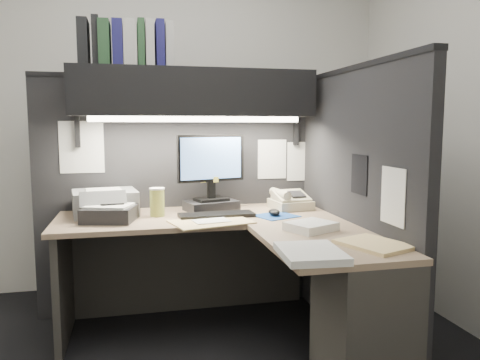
# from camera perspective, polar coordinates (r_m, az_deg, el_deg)

# --- Properties ---
(wall_back) EXTENTS (3.50, 0.04, 2.70)m
(wall_back) POSITION_cam_1_polar(r_m,az_deg,el_deg) (3.83, -8.90, 7.47)
(wall_back) COLOR silver
(wall_back) RESTS_ON floor
(wall_front) EXTENTS (3.50, 0.04, 2.70)m
(wall_front) POSITION_cam_1_polar(r_m,az_deg,el_deg) (0.87, 5.93, 10.54)
(wall_front) COLOR silver
(wall_front) RESTS_ON floor
(partition_back) EXTENTS (1.90, 0.06, 1.60)m
(partition_back) POSITION_cam_1_polar(r_m,az_deg,el_deg) (3.30, -7.49, -1.95)
(partition_back) COLOR black
(partition_back) RESTS_ON floor
(partition_right) EXTENTS (0.06, 1.50, 1.60)m
(partition_right) POSITION_cam_1_polar(r_m,az_deg,el_deg) (2.84, 13.56, -3.48)
(partition_right) COLOR black
(partition_right) RESTS_ON floor
(desk) EXTENTS (1.70, 1.53, 0.73)m
(desk) POSITION_cam_1_polar(r_m,az_deg,el_deg) (2.56, 3.79, -12.66)
(desk) COLOR #9C7B63
(desk) RESTS_ON floor
(overhead_shelf) EXTENTS (1.55, 0.34, 0.30)m
(overhead_shelf) POSITION_cam_1_polar(r_m,az_deg,el_deg) (3.10, -5.59, 10.50)
(overhead_shelf) COLOR black
(overhead_shelf) RESTS_ON partition_back
(task_light_tube) EXTENTS (1.32, 0.04, 0.04)m
(task_light_tube) POSITION_cam_1_polar(r_m,az_deg,el_deg) (2.95, -5.19, 7.40)
(task_light_tube) COLOR white
(task_light_tube) RESTS_ON overhead_shelf
(monitor) EXTENTS (0.46, 0.28, 0.50)m
(monitor) POSITION_cam_1_polar(r_m,az_deg,el_deg) (3.08, -3.53, -0.07)
(monitor) COLOR black
(monitor) RESTS_ON desk
(keyboard) EXTENTS (0.47, 0.17, 0.02)m
(keyboard) POSITION_cam_1_polar(r_m,az_deg,el_deg) (2.90, -2.88, -4.28)
(keyboard) COLOR black
(keyboard) RESTS_ON desk
(mousepad) EXTENTS (0.30, 0.29, 0.00)m
(mousepad) POSITION_cam_1_polar(r_m,az_deg,el_deg) (2.92, 4.40, -4.38)
(mousepad) COLOR navy
(mousepad) RESTS_ON desk
(mouse) EXTENTS (0.07, 0.11, 0.04)m
(mouse) POSITION_cam_1_polar(r_m,az_deg,el_deg) (2.92, 4.20, -3.93)
(mouse) COLOR black
(mouse) RESTS_ON mousepad
(telephone) EXTENTS (0.27, 0.28, 0.10)m
(telephone) POSITION_cam_1_polar(r_m,az_deg,el_deg) (3.18, 6.17, -2.63)
(telephone) COLOR #C0B793
(telephone) RESTS_ON desk
(coffee_cup) EXTENTS (0.11, 0.11, 0.17)m
(coffee_cup) POSITION_cam_1_polar(r_m,az_deg,el_deg) (2.95, -10.07, -2.76)
(coffee_cup) COLOR #BDB24B
(coffee_cup) RESTS_ON desk
(printer) EXTENTS (0.43, 0.38, 0.15)m
(printer) POSITION_cam_1_polar(r_m,az_deg,el_deg) (3.07, -16.13, -2.66)
(printer) COLOR gray
(printer) RESTS_ON desk
(notebook_stack) EXTENTS (0.34, 0.30, 0.09)m
(notebook_stack) POSITION_cam_1_polar(r_m,az_deg,el_deg) (2.86, -15.63, -4.02)
(notebook_stack) COLOR black
(notebook_stack) RESTS_ON desk
(open_folder) EXTENTS (0.51, 0.39, 0.01)m
(open_folder) POSITION_cam_1_polar(r_m,az_deg,el_deg) (2.73, -3.53, -5.12)
(open_folder) COLOR #E3C580
(open_folder) RESTS_ON desk
(paper_stack_a) EXTENTS (0.30, 0.28, 0.05)m
(paper_stack_a) POSITION_cam_1_polar(r_m,az_deg,el_deg) (2.55, 8.63, -5.61)
(paper_stack_a) COLOR white
(paper_stack_a) RESTS_ON desk
(paper_stack_b) EXTENTS (0.28, 0.34, 0.03)m
(paper_stack_b) POSITION_cam_1_polar(r_m,az_deg,el_deg) (2.05, 8.62, -8.82)
(paper_stack_b) COLOR white
(paper_stack_b) RESTS_ON desk
(manila_stack) EXTENTS (0.34, 0.38, 0.02)m
(manila_stack) POSITION_cam_1_polar(r_m,az_deg,el_deg) (2.29, 16.04, -7.56)
(manila_stack) COLOR #E3C580
(manila_stack) RESTS_ON desk
(binder_row) EXTENTS (0.58, 0.25, 0.29)m
(binder_row) POSITION_cam_1_polar(r_m,az_deg,el_deg) (3.11, -13.62, 15.74)
(binder_row) COLOR black
(binder_row) RESTS_ON overhead_shelf
(pinned_papers) EXTENTS (1.76, 1.31, 0.51)m
(pinned_papers) POSITION_cam_1_polar(r_m,az_deg,el_deg) (2.97, 0.67, 2.10)
(pinned_papers) COLOR white
(pinned_papers) RESTS_ON partition_back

